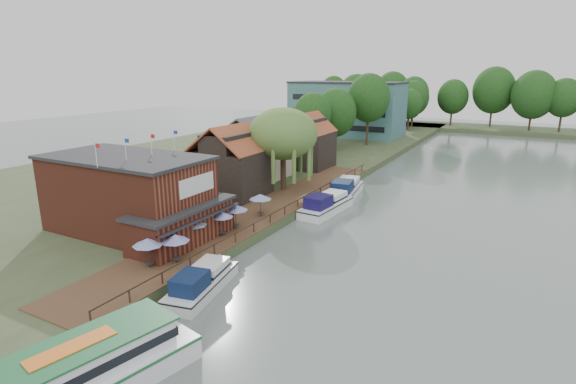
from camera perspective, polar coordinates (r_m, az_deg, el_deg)
The scene contains 27 objects.
ground at distance 37.13m, azimuth -0.72°, elevation -9.95°, with size 260.00×260.00×0.00m, color slate.
land_bank at distance 80.79m, azimuth -7.20°, elevation 4.20°, with size 50.00×140.00×1.00m, color #384728.
quay_deck at distance 48.58m, azimuth -3.20°, elevation -2.47°, with size 6.00×50.00×0.10m, color #47301E.
quay_rail at distance 47.56m, azimuth -0.12°, elevation -2.27°, with size 0.20×49.00×1.00m, color black, non-canonical shape.
pub at distance 43.04m, azimuth -17.91°, elevation -0.54°, with size 20.00×11.00×7.30m, color maroon, non-canonical shape.
hotel_block at distance 106.83m, azimuth 7.47°, elevation 10.47°, with size 25.40×12.40×12.30m, color #38666B, non-canonical shape.
cottage_a at distance 54.55m, azimuth -7.34°, elevation 3.96°, with size 8.60×7.60×8.50m, color black, non-canonical shape.
cottage_b at distance 64.34m, azimuth -4.31°, elevation 5.75°, with size 9.60×8.60×8.50m, color beige, non-canonical shape.
cottage_c at distance 70.14m, azimuth 2.47°, elevation 6.57°, with size 7.60×7.60×8.50m, color black, non-canonical shape.
willow at distance 56.14m, azimuth -0.62°, elevation 5.40°, with size 8.60×8.60×10.43m, color #476B2D, non-canonical shape.
umbrella_0 at distance 36.22m, azimuth -17.27°, elevation -7.40°, with size 2.34×2.34×2.38m, color navy, non-canonical shape.
umbrella_1 at distance 36.47m, azimuth -14.08°, elevation -7.00°, with size 2.29×2.29×2.38m, color navy, non-canonical shape.
umbrella_2 at distance 39.72m, azimuth -11.89°, elevation -5.00°, with size 2.39×2.39×2.38m, color #19488C, non-canonical shape.
umbrella_3 at distance 41.38m, azimuth -8.37°, elevation -4.00°, with size 2.10×2.10×2.38m, color navy, non-canonical shape.
umbrella_4 at distance 43.18m, azimuth -6.66°, elevation -3.11°, with size 2.35×2.35×2.38m, color navy, non-canonical shape.
umbrella_5 at distance 46.55m, azimuth -3.53°, elevation -1.68°, with size 2.34×2.34×2.38m, color navy, non-canonical shape.
cruiser_0 at distance 34.01m, azimuth -10.91°, elevation -10.75°, with size 2.87×8.91×2.12m, color silver, non-canonical shape.
cruiser_1 at distance 51.48m, azimuth 4.89°, elevation -1.30°, with size 3.20×9.91×2.40m, color white, non-canonical shape.
cruiser_2 at distance 58.20m, azimuth 7.34°, elevation 0.63°, with size 3.31×10.24×2.50m, color white, non-canonical shape.
tour_boat at distance 25.57m, azimuth -26.92°, elevation -20.57°, with size 3.94×14.00×3.05m, color silver, non-canonical shape.
swan at distance 30.22m, azimuth -21.15°, elevation -16.96°, with size 0.44×0.44×0.44m, color white.
bank_tree_0 at distance 80.30m, azimuth 3.13°, elevation 8.60°, with size 6.56×6.56×11.10m, color #143811, non-canonical shape.
bank_tree_1 at distance 86.81m, azimuth 6.00°, elevation 9.21°, with size 8.01×8.01×11.61m, color #143811, non-canonical shape.
bank_tree_2 at distance 92.57m, azimuth 10.14°, elevation 10.25°, with size 8.39×8.39×14.27m, color #143811, non-canonical shape.
bank_tree_3 at distance 110.70m, azimuth 12.25°, elevation 10.00°, with size 6.77×6.77×10.71m, color #143811, non-canonical shape.
bank_tree_4 at distance 118.11m, azimuth 15.11°, elevation 10.05°, with size 6.57×6.57×10.38m, color #143811, non-canonical shape.
bank_tree_5 at distance 126.27m, azimuth 15.61°, elevation 10.74°, with size 8.03×8.03×12.22m, color #143811, non-canonical shape.
Camera 1 is at (16.46, -29.30, 15.81)m, focal length 28.00 mm.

